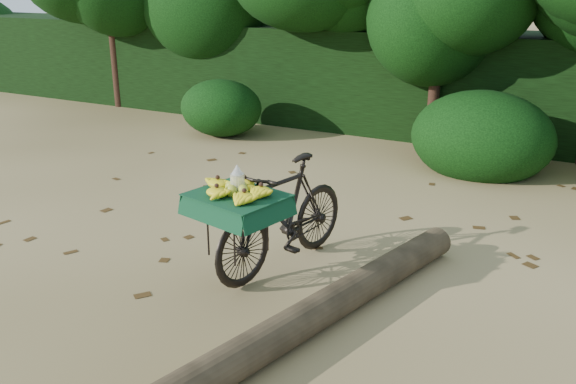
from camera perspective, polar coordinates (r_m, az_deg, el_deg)
The scene contains 7 objects.
ground at distance 6.05m, azimuth -5.63°, elevation -6.69°, with size 80.00×80.00×0.00m, color tan.
vendor_bicycle at distance 5.75m, azimuth -0.63°, elevation -2.04°, with size 1.01×1.90×1.08m.
fallen_log at distance 4.88m, azimuth 2.18°, elevation -11.49°, with size 0.29×0.29×3.95m, color brown.
hedge_backdrop at distance 11.35m, azimuth 12.44°, elevation 10.00°, with size 26.00×1.80×1.80m, color black.
tree_row at distance 10.68m, azimuth 8.13°, elevation 15.64°, with size 14.50×2.00×4.00m, color black, non-canonical shape.
bush_clumps at distance 9.42m, azimuth 11.67°, elevation 5.41°, with size 8.80×1.70×0.90m, color black, non-canonical shape.
leaf_litter at distance 6.55m, azimuth -2.46°, elevation -4.49°, with size 7.00×7.30×0.01m, color #432C12, non-canonical shape.
Camera 1 is at (3.09, -4.48, 2.64)m, focal length 38.00 mm.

